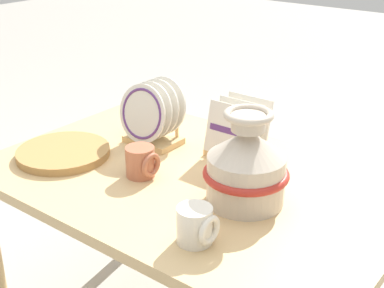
{
  "coord_description": "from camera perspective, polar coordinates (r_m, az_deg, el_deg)",
  "views": [
    {
      "loc": [
        0.91,
        -1.17,
        1.46
      ],
      "look_at": [
        0.0,
        0.0,
        0.8
      ],
      "focal_mm": 50.0,
      "sensor_mm": 36.0,
      "label": 1
    }
  ],
  "objects": [
    {
      "name": "mug_terracotta_glaze",
      "position": [
        1.66,
        -5.42,
        -1.92
      ],
      "size": [
        0.1,
        0.09,
        0.1
      ],
      "color": "#B76647",
      "rests_on": "display_table"
    },
    {
      "name": "dish_rack_square_plates",
      "position": [
        1.78,
        4.9,
        0.59
      ],
      "size": [
        0.19,
        0.15,
        0.19
      ],
      "color": "tan",
      "rests_on": "display_table"
    },
    {
      "name": "mug_cream_glaze",
      "position": [
        1.34,
        0.45,
        -8.69
      ],
      "size": [
        0.1,
        0.09,
        0.1
      ],
      "color": "silver",
      "rests_on": "display_table"
    },
    {
      "name": "wicker_charger_stack",
      "position": [
        1.85,
        -13.56,
        -0.89
      ],
      "size": [
        0.31,
        0.31,
        0.03
      ],
      "color": "#AD7F47",
      "rests_on": "display_table"
    },
    {
      "name": "dish_rack_round_plates",
      "position": [
        1.87,
        -4.37,
        2.74
      ],
      "size": [
        0.2,
        0.16,
        0.23
      ],
      "color": "tan",
      "rests_on": "display_table"
    },
    {
      "name": "display_table",
      "position": [
        1.71,
        0.0,
        -5.78
      ],
      "size": [
        1.29,
        0.84,
        0.69
      ],
      "color": "tan",
      "rests_on": "ground_plane"
    },
    {
      "name": "ceramic_vase",
      "position": [
        1.49,
        5.81,
        -2.23
      ],
      "size": [
        0.24,
        0.24,
        0.27
      ],
      "color": "beige",
      "rests_on": "display_table"
    }
  ]
}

